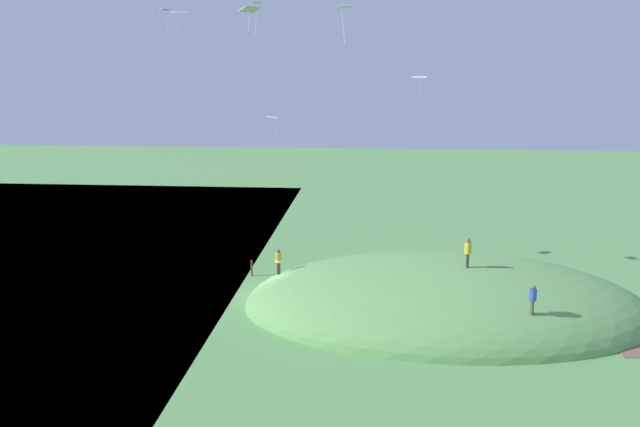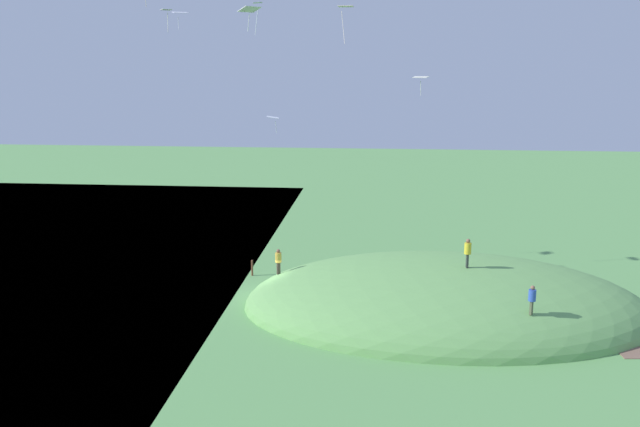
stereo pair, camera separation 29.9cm
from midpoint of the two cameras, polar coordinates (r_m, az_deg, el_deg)
name	(u,v)px [view 2 (the right image)]	position (r m, az deg, el deg)	size (l,w,h in m)	color
ground_plane	(265,296)	(46.15, -4.39, -6.89)	(160.00, 160.00, 0.00)	#5E9852
grass_hill	(444,309)	(44.47, 10.46, -7.83)	(25.44, 16.61, 6.13)	#67A055
person_walking_path	(468,250)	(42.53, 12.39, -2.95)	(0.47, 0.47, 1.81)	#2F3631
person_on_hilltop	(278,259)	(45.40, -3.30, -3.76)	(0.58, 0.58, 1.72)	#3C322A
person_watching_kites	(532,297)	(38.72, 17.45, -6.61)	(0.56, 0.56, 1.65)	#4F543D
kite_0	(345,9)	(41.86, 2.34, 16.64)	(0.96, 0.75, 2.19)	white
kite_1	(273,118)	(46.12, -3.76, 7.96)	(0.94, 1.23, 1.16)	white
kite_2	(421,78)	(53.66, 8.55, 11.12)	(1.32, 1.11, 1.46)	white
kite_4	(166,11)	(47.40, -12.48, 16.10)	(0.83, 0.81, 1.45)	silver
kite_5	(180,13)	(51.17, -11.39, 16.05)	(1.31, 1.21, 1.22)	white
kite_6	(250,10)	(38.25, -5.65, 16.52)	(1.27, 1.32, 1.30)	white
kite_7	(258,5)	(48.65, -5.04, 16.90)	(0.81, 1.01, 2.17)	white
mooring_post	(252,268)	(50.37, -5.50, -4.53)	(0.14, 0.14, 1.17)	brown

